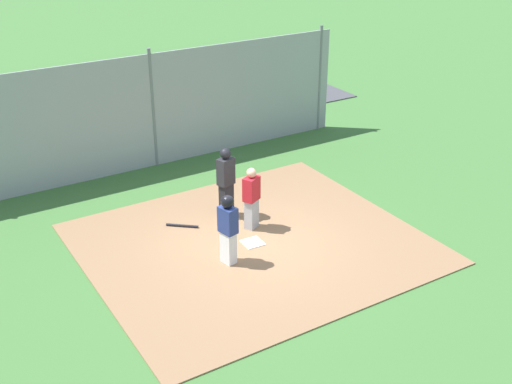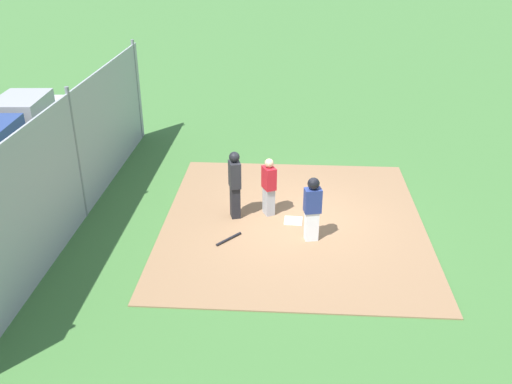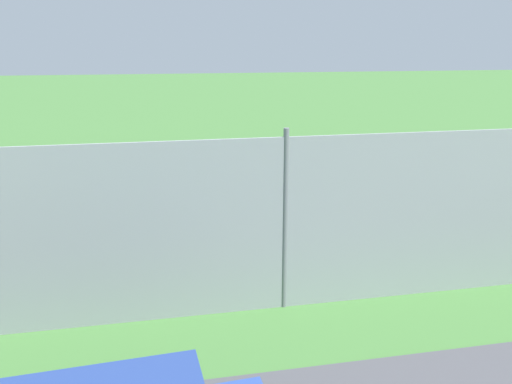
# 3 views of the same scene
# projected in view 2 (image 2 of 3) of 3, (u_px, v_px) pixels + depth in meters

# --- Properties ---
(ground_plane) EXTENTS (140.00, 140.00, 0.00)m
(ground_plane) POSITION_uv_depth(u_px,v_px,m) (293.00, 222.00, 13.82)
(ground_plane) COLOR #3D6B33
(dirt_infield) EXTENTS (7.20, 6.40, 0.03)m
(dirt_infield) POSITION_uv_depth(u_px,v_px,m) (293.00, 222.00, 13.81)
(dirt_infield) COLOR #896647
(dirt_infield) RESTS_ON ground_plane
(home_plate) EXTENTS (0.46, 0.46, 0.02)m
(home_plate) POSITION_uv_depth(u_px,v_px,m) (293.00, 221.00, 13.80)
(home_plate) COLOR white
(home_plate) RESTS_ON dirt_infield
(catcher) EXTENTS (0.46, 0.40, 1.51)m
(catcher) POSITION_uv_depth(u_px,v_px,m) (269.00, 186.00, 13.82)
(catcher) COLOR #9E9EA3
(catcher) RESTS_ON dirt_infield
(umpire) EXTENTS (0.44, 0.36, 1.75)m
(umpire) POSITION_uv_depth(u_px,v_px,m) (235.00, 183.00, 13.62)
(umpire) COLOR black
(umpire) RESTS_ON dirt_infield
(runner) EXTENTS (0.33, 0.43, 1.58)m
(runner) POSITION_uv_depth(u_px,v_px,m) (312.00, 205.00, 12.63)
(runner) COLOR silver
(runner) RESTS_ON dirt_infield
(baseball_bat) EXTENTS (0.62, 0.54, 0.06)m
(baseball_bat) POSITION_uv_depth(u_px,v_px,m) (229.00, 239.00, 12.96)
(baseball_bat) COLOR black
(baseball_bat) RESTS_ON dirt_infield
(backstop_fence) EXTENTS (12.00, 0.10, 3.35)m
(backstop_fence) POSITION_uv_depth(u_px,v_px,m) (77.00, 158.00, 13.41)
(backstop_fence) COLOR #93999E
(backstop_fence) RESTS_ON ground_plane
(parked_car_silver) EXTENTS (4.30, 2.09, 1.28)m
(parked_car_silver) POSITION_uv_depth(u_px,v_px,m) (24.00, 116.00, 19.48)
(parked_car_silver) COLOR #B2B2B7
(parked_car_silver) RESTS_ON parking_lot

